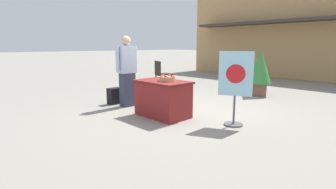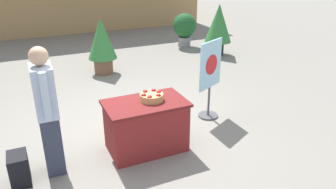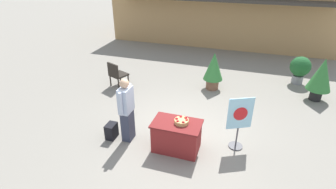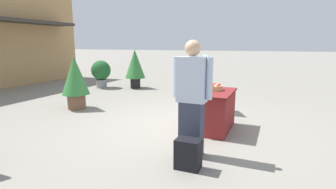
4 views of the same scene
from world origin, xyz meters
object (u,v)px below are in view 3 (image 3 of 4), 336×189
poster_board (239,121)px  potted_plant_near_right (300,68)px  potted_plant_far_left (214,69)px  apple_basket (182,121)px  potted_plant_far_right (321,76)px  patio_chair (117,73)px  backpack (111,131)px  display_table (177,136)px  person_visitor (127,110)px

poster_board → potted_plant_near_right: size_ratio=1.33×
poster_board → potted_plant_far_left: size_ratio=1.02×
apple_basket → potted_plant_near_right: bearing=58.0°
poster_board → potted_plant_far_right: bearing=118.9°
potted_plant_far_left → patio_chair: bearing=-165.1°
backpack → potted_plant_far_right: 6.88m
backpack → poster_board: poster_board is taller
patio_chair → potted_plant_near_right: bearing=-46.7°
potted_plant_far_right → potted_plant_far_left: 3.48m
display_table → potted_plant_far_right: potted_plant_far_right is taller
apple_basket → poster_board: bearing=21.4°
display_table → patio_chair: size_ratio=1.26×
poster_board → potted_plant_far_right: size_ratio=0.95×
poster_board → potted_plant_far_left: 3.36m
potted_plant_far_right → potted_plant_far_left: bearing=-176.3°
poster_board → patio_chair: (-4.54, 2.26, -0.26)m
apple_basket → backpack: (-1.89, -0.11, -0.63)m
potted_plant_far_right → person_visitor: bearing=-142.6°
display_table → potted_plant_near_right: bearing=57.3°
person_visitor → potted_plant_far_right: size_ratio=1.18×
person_visitor → patio_chair: person_visitor is taller
apple_basket → poster_board: poster_board is taller
apple_basket → backpack: 2.00m
potted_plant_far_right → potted_plant_near_right: bearing=109.4°
potted_plant_far_right → display_table: bearing=-133.8°
person_visitor → potted_plant_far_right: 6.43m
display_table → person_visitor: 1.42m
apple_basket → display_table: bearing=-164.4°
person_visitor → apple_basket: bearing=1.3°
potted_plant_near_right → backpack: bearing=-134.1°
apple_basket → poster_board: (1.31, 0.51, -0.05)m
display_table → patio_chair: (-3.11, 2.80, 0.14)m
potted_plant_near_right → patio_chair: bearing=-159.7°
display_table → backpack: size_ratio=2.83×
person_visitor → poster_board: size_ratio=1.23×
display_table → person_visitor: bearing=179.1°
person_visitor → poster_board: bearing=11.6°
backpack → potted_plant_far_left: bearing=61.3°
patio_chair → potted_plant_far_left: 3.53m
display_table → poster_board: poster_board is taller
display_table → apple_basket: (0.11, 0.03, 0.44)m
person_visitor → potted_plant_near_right: (4.66, 5.16, -0.27)m
patio_chair → potted_plant_far_right: bearing=-57.7°
apple_basket → potted_plant_near_right: potted_plant_near_right is taller
potted_plant_far_left → potted_plant_near_right: potted_plant_far_left is taller
display_table → patio_chair: 4.19m
potted_plant_near_right → apple_basket: bearing=-122.0°
poster_board → apple_basket: bearing=-95.0°
person_visitor → potted_plant_near_right: size_ratio=1.65×
patio_chair → potted_plant_far_right: size_ratio=0.64×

